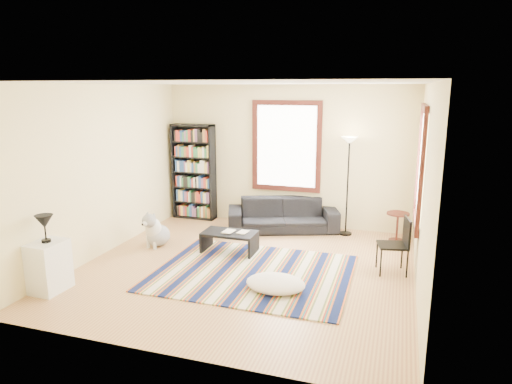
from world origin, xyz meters
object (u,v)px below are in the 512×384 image
(sofa, at_px, (283,215))
(white_cabinet, at_px, (49,267))
(coffee_table, at_px, (230,242))
(floor_cushion, at_px, (276,283))
(bookshelf, at_px, (194,172))
(side_table, at_px, (397,227))
(floor_lamp, at_px, (347,187))
(dog, at_px, (158,228))
(folding_chair, at_px, (393,245))

(sofa, height_order, white_cabinet, white_cabinet)
(coffee_table, relative_size, floor_cushion, 1.08)
(bookshelf, height_order, floor_cushion, bookshelf)
(floor_cushion, relative_size, white_cabinet, 1.19)
(side_table, bearing_deg, floor_lamp, 171.71)
(bookshelf, relative_size, floor_lamp, 1.08)
(floor_cushion, bearing_deg, coffee_table, 133.36)
(floor_cushion, bearing_deg, floor_lamp, 77.66)
(coffee_table, relative_size, dog, 1.44)
(folding_chair, distance_m, dog, 3.97)
(floor_lamp, bearing_deg, floor_cushion, -102.34)
(floor_lamp, relative_size, folding_chair, 2.16)
(bookshelf, height_order, white_cabinet, bookshelf)
(coffee_table, bearing_deg, bookshelf, 129.89)
(floor_lamp, bearing_deg, coffee_table, -137.77)
(coffee_table, bearing_deg, sofa, 70.11)
(sofa, xyz_separation_m, white_cabinet, (-2.35, -3.64, 0.04))
(side_table, distance_m, white_cabinet, 5.77)
(coffee_table, distance_m, side_table, 3.06)
(floor_cushion, bearing_deg, folding_chair, 37.53)
(floor_lamp, relative_size, white_cabinet, 2.66)
(floor_cushion, relative_size, dog, 1.33)
(bookshelf, distance_m, side_table, 4.24)
(floor_cushion, height_order, side_table, side_table)
(sofa, xyz_separation_m, folding_chair, (2.10, -1.55, 0.12))
(sofa, distance_m, floor_lamp, 1.37)
(floor_cushion, distance_m, side_table, 3.09)
(sofa, bearing_deg, dog, -160.51)
(floor_lamp, height_order, folding_chair, floor_lamp)
(floor_cushion, relative_size, floor_lamp, 0.45)
(floor_lamp, distance_m, white_cabinet, 5.20)
(side_table, relative_size, white_cabinet, 0.77)
(floor_lamp, xyz_separation_m, dog, (-3.09, -1.65, -0.62))
(sofa, bearing_deg, folding_chair, -56.65)
(coffee_table, relative_size, white_cabinet, 1.29)
(floor_lamp, distance_m, dog, 3.56)
(sofa, height_order, floor_lamp, floor_lamp)
(floor_cushion, height_order, white_cabinet, white_cabinet)
(sofa, relative_size, folding_chair, 2.46)
(bookshelf, height_order, folding_chair, bookshelf)
(folding_chair, bearing_deg, sofa, 131.14)
(side_table, bearing_deg, folding_chair, -91.89)
(bookshelf, distance_m, dog, 1.95)
(coffee_table, bearing_deg, dog, -177.38)
(side_table, bearing_deg, bookshelf, 175.79)
(floor_cushion, relative_size, folding_chair, 0.97)
(bookshelf, xyz_separation_m, dog, (0.14, -1.82, -0.69))
(bookshelf, relative_size, side_table, 3.70)
(floor_cushion, xyz_separation_m, side_table, (1.55, 2.67, 0.17))
(sofa, bearing_deg, floor_lamp, -15.48)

